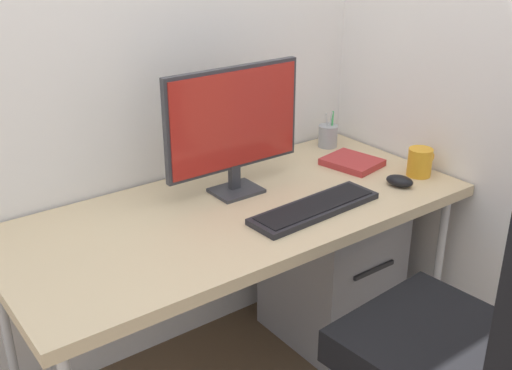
{
  "coord_description": "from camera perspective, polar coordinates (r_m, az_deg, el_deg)",
  "views": [
    {
      "loc": [
        -1.05,
        -1.51,
        1.6
      ],
      "look_at": [
        0.02,
        -0.07,
        0.81
      ],
      "focal_mm": 43.6,
      "sensor_mm": 36.0,
      "label": 1
    }
  ],
  "objects": [
    {
      "name": "pen_holder",
      "position": [
        2.59,
        6.62,
        4.52
      ],
      "size": [
        0.08,
        0.08,
        0.15
      ],
      "color": "#9EA0A5",
      "rests_on": "desk"
    },
    {
      "name": "keyboard",
      "position": [
        2.03,
        5.42,
        -2.11
      ],
      "size": [
        0.48,
        0.16,
        0.02
      ],
      "color": "black",
      "rests_on": "desk"
    },
    {
      "name": "notebook",
      "position": [
        2.41,
        8.81,
        2.08
      ],
      "size": [
        0.2,
        0.23,
        0.03
      ],
      "primitive_type": "cube",
      "rotation": [
        0.0,
        0.0,
        0.19
      ],
      "color": "#B23333",
      "rests_on": "desk"
    },
    {
      "name": "desk",
      "position": [
        2.07,
        -1.59,
        -3.04
      ],
      "size": [
        1.56,
        0.71,
        0.71
      ],
      "color": "#D1B78C",
      "rests_on": "ground_plane"
    },
    {
      "name": "mouse",
      "position": [
        2.25,
        13.04,
        0.36
      ],
      "size": [
        0.09,
        0.11,
        0.04
      ],
      "primitive_type": "ellipsoid",
      "rotation": [
        0.0,
        0.0,
        0.35
      ],
      "color": "black",
      "rests_on": "desk"
    },
    {
      "name": "coffee_mug",
      "position": [
        2.35,
        14.81,
        2.05
      ],
      "size": [
        0.12,
        0.09,
        0.1
      ],
      "color": "orange",
      "rests_on": "desk"
    },
    {
      "name": "monitor",
      "position": [
        2.08,
        -2.06,
        5.69
      ],
      "size": [
        0.52,
        0.13,
        0.44
      ],
      "color": "#333338",
      "rests_on": "desk"
    },
    {
      "name": "office_chair",
      "position": [
        1.75,
        20.33,
        -12.14
      ],
      "size": [
        0.57,
        0.59,
        1.22
      ],
      "color": "black",
      "rests_on": "ground_plane"
    },
    {
      "name": "filing_cabinet",
      "position": [
        2.54,
        6.83,
        -7.79
      ],
      "size": [
        0.4,
        0.46,
        0.57
      ],
      "color": "gray",
      "rests_on": "ground_plane"
    }
  ]
}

